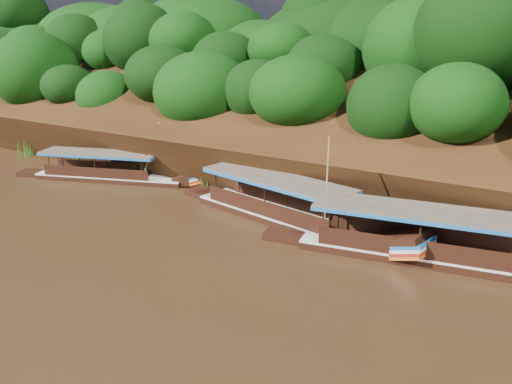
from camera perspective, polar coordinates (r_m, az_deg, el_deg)
ground at (r=26.45m, az=-7.77°, el=-7.43°), size 160.00×160.00×0.00m
riverbank at (r=44.79m, az=10.86°, el=5.64°), size 120.00×30.06×19.40m
boat_0 at (r=27.19m, az=21.79°, el=-6.50°), size 16.65×5.04×7.44m
boat_1 at (r=30.13m, az=4.68°, el=-2.79°), size 15.74×5.09×6.57m
boat_2 at (r=40.44m, az=-15.40°, el=1.94°), size 13.94×6.54×5.12m
reeds at (r=35.25m, az=-2.70°, el=0.86°), size 47.22×2.09×2.14m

